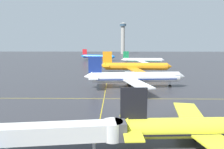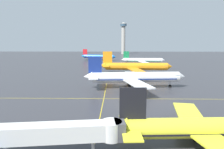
{
  "view_description": "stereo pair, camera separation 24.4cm",
  "coord_description": "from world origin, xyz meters",
  "px_view_note": "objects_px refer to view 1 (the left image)",
  "views": [
    {
      "loc": [
        3.44,
        -25.35,
        18.14
      ],
      "look_at": [
        2.32,
        52.06,
        4.83
      ],
      "focal_mm": 31.99,
      "sensor_mm": 36.0,
      "label": 1
    },
    {
      "loc": [
        3.69,
        -25.35,
        18.14
      ],
      "look_at": [
        2.32,
        52.06,
        4.83
      ],
      "focal_mm": 31.99,
      "sensor_mm": 36.0,
      "label": 2
    }
  ],
  "objects_px": {
    "airliner_second_row": "(135,77)",
    "control_tower": "(123,36)",
    "jet_bridge": "(65,132)",
    "airliner_front_gate": "(211,128)",
    "airliner_far_left_stand": "(142,60)",
    "airliner_far_right_stand": "(98,57)",
    "airliner_third_row": "(135,66)"
  },
  "relations": [
    {
      "from": "airliner_front_gate",
      "to": "jet_bridge",
      "type": "relative_size",
      "value": 1.56
    },
    {
      "from": "control_tower",
      "to": "airliner_second_row",
      "type": "bearing_deg",
      "value": -90.89
    },
    {
      "from": "airliner_far_left_stand",
      "to": "jet_bridge",
      "type": "distance_m",
      "value": 122.79
    },
    {
      "from": "airliner_third_row",
      "to": "airliner_far_left_stand",
      "type": "bearing_deg",
      "value": 76.77
    },
    {
      "from": "airliner_front_gate",
      "to": "airliner_third_row",
      "type": "distance_m",
      "value": 75.72
    },
    {
      "from": "jet_bridge",
      "to": "control_tower",
      "type": "height_order",
      "value": "control_tower"
    },
    {
      "from": "jet_bridge",
      "to": "airliner_far_left_stand",
      "type": "bearing_deg",
      "value": 76.7
    },
    {
      "from": "airliner_third_row",
      "to": "airliner_far_right_stand",
      "type": "distance_m",
      "value": 79.5
    },
    {
      "from": "airliner_second_row",
      "to": "control_tower",
      "type": "height_order",
      "value": "control_tower"
    },
    {
      "from": "airliner_second_row",
      "to": "control_tower",
      "type": "bearing_deg",
      "value": 89.11
    },
    {
      "from": "airliner_far_right_stand",
      "to": "control_tower",
      "type": "xyz_separation_m",
      "value": [
        26.22,
        86.82,
        20.36
      ]
    },
    {
      "from": "airliner_far_left_stand",
      "to": "control_tower",
      "type": "xyz_separation_m",
      "value": [
        -10.05,
        120.62,
        20.37
      ]
    },
    {
      "from": "airliner_third_row",
      "to": "airliner_far_left_stand",
      "type": "xyz_separation_m",
      "value": [
        9.66,
        41.12,
        -0.74
      ]
    },
    {
      "from": "airliner_far_left_stand",
      "to": "jet_bridge",
      "type": "relative_size",
      "value": 1.47
    },
    {
      "from": "airliner_far_left_stand",
      "to": "jet_bridge",
      "type": "bearing_deg",
      "value": -103.3
    },
    {
      "from": "airliner_front_gate",
      "to": "airliner_far_right_stand",
      "type": "xyz_separation_m",
      "value": [
        -31.86,
        150.45,
        -0.21
      ]
    },
    {
      "from": "airliner_second_row",
      "to": "control_tower",
      "type": "relative_size",
      "value": 0.95
    },
    {
      "from": "airliner_front_gate",
      "to": "airliner_third_row",
      "type": "relative_size",
      "value": 0.88
    },
    {
      "from": "airliner_front_gate",
      "to": "airliner_second_row",
      "type": "bearing_deg",
      "value": 101.28
    },
    {
      "from": "airliner_far_right_stand",
      "to": "jet_bridge",
      "type": "relative_size",
      "value": 1.47
    },
    {
      "from": "airliner_far_right_stand",
      "to": "jet_bridge",
      "type": "distance_m",
      "value": 153.5
    },
    {
      "from": "airliner_front_gate",
      "to": "airliner_second_row",
      "type": "height_order",
      "value": "airliner_second_row"
    },
    {
      "from": "airliner_third_row",
      "to": "airliner_far_right_stand",
      "type": "height_order",
      "value": "airliner_third_row"
    },
    {
      "from": "airliner_front_gate",
      "to": "airliner_third_row",
      "type": "xyz_separation_m",
      "value": [
        -5.26,
        75.54,
        0.52
      ]
    },
    {
      "from": "airliner_far_right_stand",
      "to": "jet_bridge",
      "type": "bearing_deg",
      "value": -87.01
    },
    {
      "from": "airliner_front_gate",
      "to": "jet_bridge",
      "type": "xyz_separation_m",
      "value": [
        -23.84,
        -2.84,
        0.41
      ]
    },
    {
      "from": "jet_bridge",
      "to": "airliner_second_row",
      "type": "bearing_deg",
      "value": 71.78
    },
    {
      "from": "airliner_front_gate",
      "to": "airliner_far_right_stand",
      "type": "height_order",
      "value": "airliner_front_gate"
    },
    {
      "from": "airliner_front_gate",
      "to": "airliner_far_left_stand",
      "type": "relative_size",
      "value": 1.06
    },
    {
      "from": "airliner_third_row",
      "to": "control_tower",
      "type": "height_order",
      "value": "control_tower"
    },
    {
      "from": "control_tower",
      "to": "airliner_front_gate",
      "type": "bearing_deg",
      "value": -88.64
    },
    {
      "from": "airliner_second_row",
      "to": "airliner_far_right_stand",
      "type": "distance_m",
      "value": 109.6
    }
  ]
}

